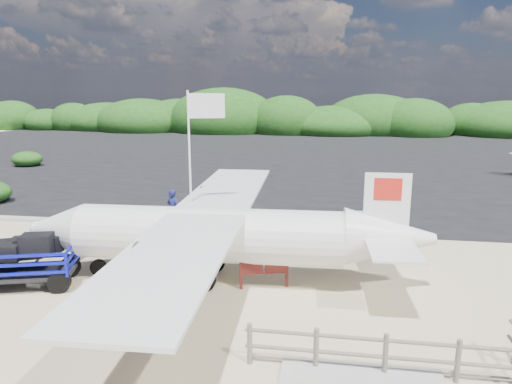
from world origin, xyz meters
TOP-DOWN VIEW (x-y plane):
  - ground at (0.00, 0.00)m, footprint 160.00×160.00m
  - asphalt_apron at (0.00, 30.00)m, footprint 90.00×50.00m
  - vegetation_band at (0.00, 55.00)m, footprint 124.00×8.00m
  - fence at (6.00, -5.00)m, footprint 6.40×2.00m
  - baggage_cart at (-4.73, -1.89)m, footprint 3.58×2.65m
  - flagpole at (0.00, 0.58)m, footprint 1.33×0.91m
  - signboard at (2.76, -0.85)m, footprint 1.64×0.61m
  - crew_a at (-2.07, 4.62)m, footprint 0.81×0.69m
  - crew_b at (0.88, 4.82)m, footprint 0.92×0.79m
  - crew_c at (0.27, 1.59)m, footprint 1.00×0.50m
  - aircraft_large at (16.70, 26.57)m, footprint 16.31×16.31m
  - aircraft_small at (-14.77, 37.91)m, footprint 9.89×9.89m

SIDE VIEW (x-z plane):
  - ground at x=0.00m, z-range 0.00..0.00m
  - asphalt_apron at x=0.00m, z-range -0.02..0.02m
  - vegetation_band at x=0.00m, z-range -2.20..2.20m
  - fence at x=6.00m, z-range -0.55..0.55m
  - baggage_cart at x=-4.73m, z-range -0.80..0.80m
  - flagpole at x=0.00m, z-range -3.08..3.08m
  - signboard at x=2.76m, z-range -0.68..0.68m
  - aircraft_large at x=16.70m, z-range -2.37..2.37m
  - aircraft_small at x=-14.77m, z-range -1.26..1.26m
  - crew_c at x=0.27m, z-range 0.00..1.64m
  - crew_b at x=0.88m, z-range 0.00..1.64m
  - crew_a at x=-2.07m, z-range 0.00..1.89m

